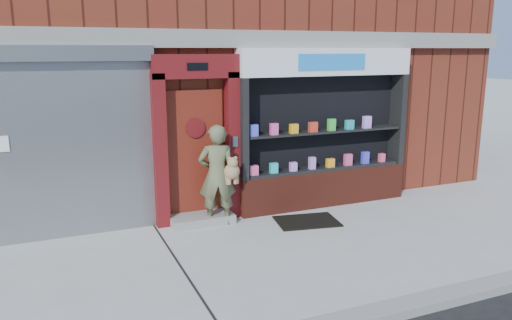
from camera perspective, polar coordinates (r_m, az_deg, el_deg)
ground at (r=7.64m, az=3.05°, el=-10.41°), size 80.00×80.00×0.00m
curb at (r=5.96m, az=12.60°, el=-17.10°), size 60.00×0.30×0.12m
building at (r=12.73m, az=-9.22°, el=17.01°), size 12.00×8.16×8.00m
shutter_bay at (r=8.33m, az=-22.00°, el=2.94°), size 3.10×0.30×3.04m
red_door_bay at (r=8.64m, az=-6.78°, el=2.33°), size 1.52×0.58×2.90m
pharmacy_bay at (r=9.60m, az=7.77°, el=2.81°), size 3.50×0.41×3.00m
woman at (r=8.54m, az=-4.38°, el=-1.70°), size 0.73×0.57×1.75m
doormat at (r=8.90m, az=5.85°, el=-6.98°), size 1.18×0.92×0.03m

